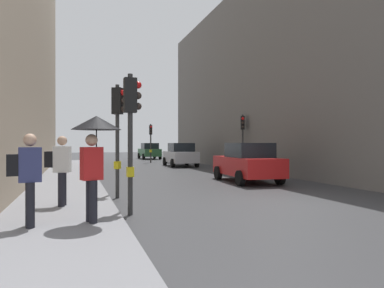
# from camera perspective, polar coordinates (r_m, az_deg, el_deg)

# --- Properties ---
(ground_plane) EXTENTS (120.00, 120.00, 0.00)m
(ground_plane) POSITION_cam_1_polar(r_m,az_deg,el_deg) (10.55, 14.39, -9.41)
(ground_plane) COLOR #38383A
(sidewalk_kerb) EXTENTS (2.58, 40.00, 0.16)m
(sidewalk_kerb) POSITION_cam_1_polar(r_m,az_deg,el_deg) (14.85, -19.54, -6.32)
(sidewalk_kerb) COLOR gray
(sidewalk_kerb) RESTS_ON ground
(building_facade_right) EXTENTS (12.00, 30.54, 12.24)m
(building_facade_right) POSITION_cam_1_polar(r_m,az_deg,el_deg) (26.54, 20.15, 9.60)
(building_facade_right) COLOR slate
(building_facade_right) RESTS_ON ground
(traffic_light_near_left) EXTENTS (0.43, 0.25, 3.43)m
(traffic_light_near_left) POSITION_cam_1_polar(r_m,az_deg,el_deg) (8.73, -9.79, 4.21)
(traffic_light_near_left) COLOR #2D2D2D
(traffic_light_near_left) RESTS_ON ground
(traffic_light_far_median) EXTENTS (0.25, 0.43, 3.46)m
(traffic_light_far_median) POSITION_cam_1_polar(r_m,az_deg,el_deg) (31.77, -6.68, 1.29)
(traffic_light_far_median) COLOR #2D2D2D
(traffic_light_far_median) RESTS_ON ground
(traffic_light_mid_street) EXTENTS (0.33, 0.45, 3.54)m
(traffic_light_mid_street) POSITION_cam_1_polar(r_m,az_deg,el_deg) (22.37, 8.18, 1.92)
(traffic_light_mid_street) COLOR #2D2D2D
(traffic_light_mid_street) RESTS_ON ground
(traffic_light_near_right) EXTENTS (0.44, 0.37, 3.61)m
(traffic_light_near_right) POSITION_cam_1_polar(r_m,az_deg,el_deg) (11.48, -11.85, 3.84)
(traffic_light_near_right) COLOR #2D2D2D
(traffic_light_near_right) RESTS_ON ground
(car_red_sedan) EXTENTS (2.20, 4.29, 1.76)m
(car_red_sedan) POSITION_cam_1_polar(r_m,az_deg,el_deg) (16.05, 8.94, -2.98)
(car_red_sedan) COLOR red
(car_red_sedan) RESTS_ON ground
(car_silver_hatchback) EXTENTS (2.12, 4.25, 1.76)m
(car_silver_hatchback) POSITION_cam_1_polar(r_m,az_deg,el_deg) (26.73, -1.89, -1.73)
(car_silver_hatchback) COLOR #BCBCC1
(car_silver_hatchback) RESTS_ON ground
(car_green_estate) EXTENTS (2.06, 4.22, 1.76)m
(car_green_estate) POSITION_cam_1_polar(r_m,az_deg,el_deg) (39.27, -6.89, -1.14)
(car_green_estate) COLOR #2D6038
(car_green_estate) RESTS_ON ground
(pedestrian_with_umbrella) EXTENTS (1.00, 1.00, 2.14)m
(pedestrian_with_umbrella) POSITION_cam_1_polar(r_m,az_deg,el_deg) (7.38, -15.40, 0.85)
(pedestrian_with_umbrella) COLOR black
(pedestrian_with_umbrella) RESTS_ON sidewalk_kerb
(pedestrian_with_grey_backpack) EXTENTS (0.63, 0.38, 1.77)m
(pedestrian_with_grey_backpack) POSITION_cam_1_polar(r_m,az_deg,el_deg) (7.38, -25.03, -4.42)
(pedestrian_with_grey_backpack) COLOR black
(pedestrian_with_grey_backpack) RESTS_ON sidewalk_kerb
(pedestrian_with_black_backpack) EXTENTS (0.64, 0.39, 1.77)m
(pedestrian_with_black_backpack) POSITION_cam_1_polar(r_m,az_deg,el_deg) (9.53, -20.48, -3.39)
(pedestrian_with_black_backpack) COLOR black
(pedestrian_with_black_backpack) RESTS_ON sidewalk_kerb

